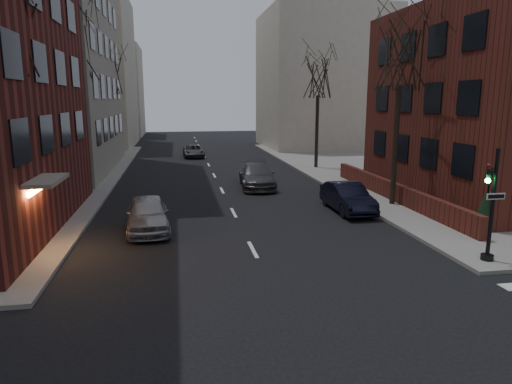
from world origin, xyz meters
TOP-DOWN VIEW (x-y plane):
  - low_wall_right at (9.30, 19.00)m, footprint 0.35×16.00m
  - building_distant_la at (-15.00, 55.00)m, footprint 14.00×16.00m
  - building_distant_ra at (15.00, 50.00)m, footprint 14.00×14.00m
  - building_distant_lb at (-13.00, 72.00)m, footprint 10.00×12.00m
  - traffic_signal at (7.94, 8.99)m, footprint 0.76×0.44m
  - tree_left_a at (-8.80, 14.00)m, footprint 4.18×4.18m
  - tree_left_b at (-8.80, 26.00)m, footprint 4.40×4.40m
  - tree_left_c at (-8.80, 40.00)m, footprint 3.96×3.96m
  - tree_right_a at (8.80, 18.00)m, footprint 3.96×3.96m
  - tree_right_b at (8.80, 32.00)m, footprint 3.74×3.74m
  - streetlamp_near at (-8.20, 22.00)m, footprint 0.36×0.36m
  - streetlamp_far at (-8.20, 42.00)m, footprint 0.36×0.36m
  - parked_sedan at (5.92, 17.29)m, footprint 1.63×4.57m
  - car_lane_silver at (-4.18, 15.38)m, footprint 2.15×4.67m
  - car_lane_gray at (2.41, 24.68)m, footprint 2.58×5.50m
  - car_lane_far at (-1.10, 41.77)m, footprint 2.15×4.47m
  - evergreen_shrub at (10.50, 12.56)m, footprint 1.39×1.39m

SIDE VIEW (x-z plane):
  - car_lane_far at x=-1.10m, z-range 0.00..1.23m
  - low_wall_right at x=9.30m, z-range 0.15..1.15m
  - parked_sedan at x=5.92m, z-range 0.00..1.50m
  - car_lane_gray at x=2.41m, z-range 0.00..1.55m
  - car_lane_silver at x=-4.18m, z-range 0.00..1.55m
  - evergreen_shrub at x=10.50m, z-range 0.15..2.07m
  - traffic_signal at x=7.94m, z-range -0.09..3.91m
  - streetlamp_near at x=-8.20m, z-range 1.10..7.38m
  - streetlamp_far at x=-8.20m, z-range 1.10..7.38m
  - building_distant_lb at x=-13.00m, z-range 0.00..14.00m
  - tree_right_b at x=8.80m, z-range 3.00..12.18m
  - building_distant_ra at x=15.00m, z-range 0.00..16.00m
  - tree_left_c at x=-8.80m, z-range 3.17..12.89m
  - tree_right_a at x=8.80m, z-range 3.17..12.89m
  - tree_left_a at x=-8.80m, z-range 3.34..13.60m
  - tree_left_b at x=-8.80m, z-range 3.51..14.31m
  - building_distant_la at x=-15.00m, z-range 0.00..18.00m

